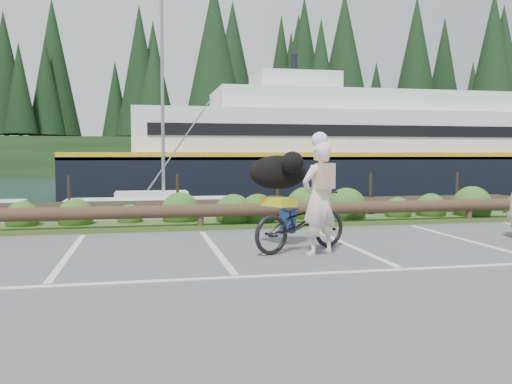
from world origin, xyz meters
TOP-DOWN VIEW (x-y plane):
  - ground at (0.00, 0.00)m, footprint 72.00×72.00m
  - harbor_backdrop at (0.39, 78.52)m, footprint 170.00×160.00m
  - vegetation_strip at (0.00, 5.30)m, footprint 34.00×1.60m
  - log_rail at (0.00, 4.60)m, footprint 32.00×0.30m
  - bicycle at (1.52, 1.50)m, footprint 2.21×1.53m
  - cyclist at (1.72, 1.05)m, footprint 0.86×0.74m
  - dog at (1.25, 2.11)m, footprint 0.97×1.25m

SIDE VIEW (x-z plane):
  - harbor_backdrop at x=0.39m, z-range -15.00..15.00m
  - ground at x=0.00m, z-range 0.00..0.00m
  - log_rail at x=0.00m, z-range -0.30..0.30m
  - vegetation_strip at x=0.00m, z-range 0.00..0.10m
  - bicycle at x=1.52m, z-range 0.00..1.10m
  - cyclist at x=1.72m, z-range 0.00..2.00m
  - dog at x=1.25m, z-range 1.10..1.75m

